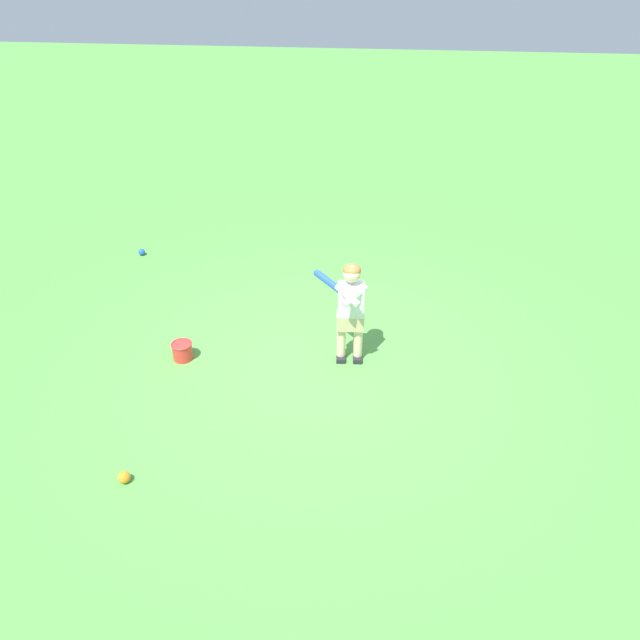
{
  "coord_description": "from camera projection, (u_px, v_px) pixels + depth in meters",
  "views": [
    {
      "loc": [
        -4.61,
        -0.57,
        3.63
      ],
      "look_at": [
        0.2,
        0.01,
        0.45
      ],
      "focal_mm": 32.91,
      "sensor_mm": 36.0,
      "label": 1
    }
  ],
  "objects": [
    {
      "name": "ground_plane",
      "position": [
        319.0,
        368.0,
        5.87
      ],
      "size": [
        40.0,
        40.0,
        0.0
      ],
      "primitive_type": "plane",
      "color": "#519942"
    },
    {
      "name": "child_batter",
      "position": [
        350.0,
        305.0,
        5.65
      ],
      "size": [
        0.47,
        0.55,
        1.08
      ],
      "color": "#232328",
      "rests_on": "ground"
    },
    {
      "name": "play_ball_far_right",
      "position": [
        124.0,
        477.0,
        4.63
      ],
      "size": [
        0.1,
        0.1,
        0.1
      ],
      "primitive_type": "sphere",
      "color": "orange",
      "rests_on": "ground"
    },
    {
      "name": "play_ball_midfield",
      "position": [
        142.0,
        252.0,
        7.94
      ],
      "size": [
        0.09,
        0.09,
        0.09
      ],
      "primitive_type": "sphere",
      "color": "blue",
      "rests_on": "ground"
    },
    {
      "name": "toy_bucket",
      "position": [
        182.0,
        351.0,
        5.96
      ],
      "size": [
        0.22,
        0.22,
        0.19
      ],
      "color": "red",
      "rests_on": "ground"
    }
  ]
}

